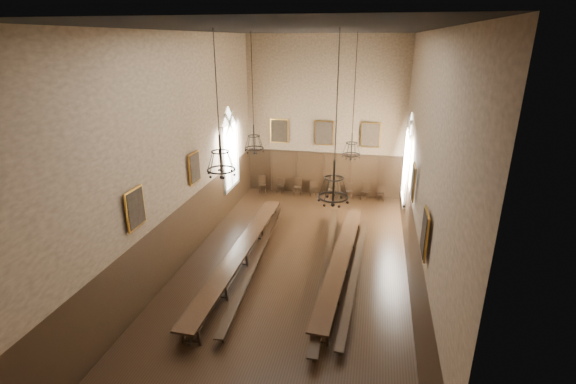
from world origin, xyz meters
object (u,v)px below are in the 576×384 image
(table_left, at_px, (241,258))
(table_right, at_px, (341,264))
(bench_left_outer, at_px, (232,254))
(chandelier_front_left, at_px, (221,161))
(chair_4, at_px, (331,192))
(chair_0, at_px, (262,187))
(chair_5, at_px, (349,194))
(chair_6, at_px, (365,194))
(chair_3, at_px, (313,191))
(chair_7, at_px, (380,196))
(chandelier_front_right, at_px, (334,187))
(chair_1, at_px, (280,188))
(bench_right_inner, at_px, (327,265))
(chandelier_back_left, at_px, (254,141))
(chair_2, at_px, (297,190))
(chandelier_back_right, at_px, (352,146))
(bench_right_outer, at_px, (355,273))
(bench_left_inner, at_px, (257,259))

(table_left, distance_m, table_right, 4.01)
(bench_left_outer, distance_m, chandelier_front_left, 5.83)
(chair_4, bearing_deg, chair_0, -173.00)
(chandelier_front_left, bearing_deg, chair_5, 73.77)
(chair_5, bearing_deg, chair_6, -7.10)
(chair_3, distance_m, chair_7, 3.89)
(chandelier_front_right, bearing_deg, chair_1, 110.52)
(chair_3, height_order, chandelier_front_right, chandelier_front_right)
(bench_right_inner, xyz_separation_m, chair_0, (-4.94, 8.45, -0.02))
(chair_3, height_order, chandelier_back_left, chandelier_back_left)
(chair_2, height_order, chair_7, chair_2)
(bench_left_outer, relative_size, chandelier_front_left, 2.41)
(bench_left_outer, height_order, chair_0, chair_0)
(chandelier_back_left, bearing_deg, chair_2, 83.65)
(chair_3, bearing_deg, chair_7, -12.48)
(chandelier_front_left, bearing_deg, chair_1, 94.06)
(bench_right_inner, height_order, chair_3, chair_3)
(bench_right_inner, xyz_separation_m, chair_7, (2.05, 8.42, -0.04))
(chair_1, xyz_separation_m, chair_2, (1.09, -0.11, 0.03))
(table_left, relative_size, chair_5, 12.08)
(chandelier_front_left, bearing_deg, chair_3, 83.91)
(chair_2, relative_size, chandelier_front_left, 0.23)
(chair_0, bearing_deg, chair_5, -15.17)
(chair_3, height_order, chair_6, chair_6)
(chair_7, bearing_deg, chandelier_front_right, -106.62)
(bench_right_inner, bearing_deg, chandelier_front_right, -81.87)
(bench_left_outer, relative_size, chandelier_back_right, 2.04)
(chandelier_back_left, bearing_deg, bench_right_outer, -26.81)
(bench_left_outer, relative_size, chair_1, 11.47)
(bench_left_outer, bearing_deg, chandelier_front_left, -72.69)
(chair_5, bearing_deg, chandelier_back_left, -125.54)
(chair_1, relative_size, chandelier_back_right, 0.18)
(chair_3, xyz_separation_m, chandelier_front_right, (2.26, -11.38, 4.36))
(chair_4, relative_size, chair_6, 0.93)
(table_right, xyz_separation_m, bench_left_inner, (-3.39, -0.14, -0.08))
(bench_left_inner, relative_size, chair_3, 11.58)
(chair_3, xyz_separation_m, chair_7, (3.89, -0.03, -0.00))
(table_right, xyz_separation_m, chandelier_back_right, (0.03, 2.61, 4.14))
(chair_1, relative_size, chandelier_back_left, 0.19)
(bench_right_inner, relative_size, chandelier_back_left, 2.25)
(chandelier_back_left, distance_m, chandelier_front_right, 6.34)
(chair_2, relative_size, chair_5, 1.14)
(table_left, height_order, table_right, table_left)
(bench_right_inner, bearing_deg, chair_0, 120.35)
(chair_4, distance_m, chair_7, 2.83)
(bench_right_inner, xyz_separation_m, chair_2, (-2.77, 8.40, -0.01))
(bench_left_outer, distance_m, chandelier_back_right, 6.75)
(chair_6, bearing_deg, chandelier_back_right, -77.49)
(table_left, distance_m, chandelier_back_right, 6.49)
(chair_6, bearing_deg, chair_1, -161.91)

